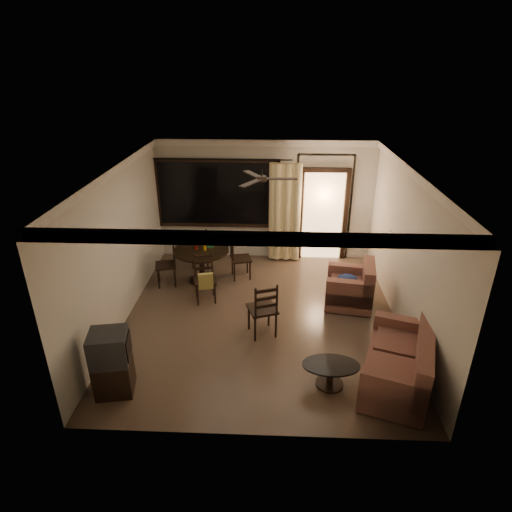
{
  "coord_description": "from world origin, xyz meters",
  "views": [
    {
      "loc": [
        0.2,
        -6.77,
        4.43
      ],
      "look_at": [
        -0.1,
        0.2,
        1.18
      ],
      "focal_mm": 30.0,
      "sensor_mm": 36.0,
      "label": 1
    }
  ],
  "objects_px": {
    "armchair": "(352,288)",
    "coffee_table": "(330,371)",
    "tv_cabinet": "(112,363)",
    "sofa": "(401,365)",
    "dining_chair_west": "(167,272)",
    "dining_chair_south": "(205,287)",
    "side_chair": "(262,318)",
    "dining_table": "(201,256)",
    "dining_chair_north": "(200,254)",
    "dining_chair_east": "(240,266)"
  },
  "relations": [
    {
      "from": "dining_chair_south",
      "to": "tv_cabinet",
      "type": "xyz_separation_m",
      "value": [
        -0.93,
        -2.6,
        0.2
      ]
    },
    {
      "from": "side_chair",
      "to": "dining_chair_east",
      "type": "bearing_deg",
      "value": -95.53
    },
    {
      "from": "dining_table",
      "to": "armchair",
      "type": "relative_size",
      "value": 1.17
    },
    {
      "from": "coffee_table",
      "to": "side_chair",
      "type": "xyz_separation_m",
      "value": [
        -1.04,
        1.25,
        0.06
      ]
    },
    {
      "from": "dining_table",
      "to": "dining_chair_east",
      "type": "relative_size",
      "value": 1.24
    },
    {
      "from": "armchair",
      "to": "coffee_table",
      "type": "relative_size",
      "value": 1.19
    },
    {
      "from": "dining_table",
      "to": "dining_chair_north",
      "type": "height_order",
      "value": "dining_table"
    },
    {
      "from": "sofa",
      "to": "coffee_table",
      "type": "height_order",
      "value": "sofa"
    },
    {
      "from": "dining_chair_south",
      "to": "sofa",
      "type": "bearing_deg",
      "value": -48.56
    },
    {
      "from": "dining_chair_west",
      "to": "tv_cabinet",
      "type": "relative_size",
      "value": 0.95
    },
    {
      "from": "dining_chair_west",
      "to": "sofa",
      "type": "distance_m",
      "value": 5.07
    },
    {
      "from": "coffee_table",
      "to": "sofa",
      "type": "bearing_deg",
      "value": 3.28
    },
    {
      "from": "sofa",
      "to": "coffee_table",
      "type": "relative_size",
      "value": 2.19
    },
    {
      "from": "dining_chair_west",
      "to": "dining_chair_south",
      "type": "relative_size",
      "value": 1.0
    },
    {
      "from": "armchair",
      "to": "coffee_table",
      "type": "xyz_separation_m",
      "value": [
        -0.67,
        -2.31,
        -0.12
      ]
    },
    {
      "from": "sofa",
      "to": "armchair",
      "type": "xyz_separation_m",
      "value": [
        -0.36,
        2.25,
        0.01
      ]
    },
    {
      "from": "dining_chair_west",
      "to": "armchair",
      "type": "xyz_separation_m",
      "value": [
        3.79,
        -0.67,
        0.08
      ]
    },
    {
      "from": "dining_chair_north",
      "to": "sofa",
      "type": "xyz_separation_m",
      "value": [
        3.61,
        -3.88,
        0.07
      ]
    },
    {
      "from": "dining_chair_west",
      "to": "dining_chair_south",
      "type": "height_order",
      "value": "same"
    },
    {
      "from": "dining_table",
      "to": "sofa",
      "type": "relative_size",
      "value": 0.64
    },
    {
      "from": "dining_table",
      "to": "dining_chair_south",
      "type": "xyz_separation_m",
      "value": [
        0.2,
        -0.84,
        -0.28
      ]
    },
    {
      "from": "dining_chair_east",
      "to": "dining_chair_north",
      "type": "relative_size",
      "value": 1.0
    },
    {
      "from": "dining_table",
      "to": "coffee_table",
      "type": "relative_size",
      "value": 1.4
    },
    {
      "from": "tv_cabinet",
      "to": "dining_chair_west",
      "type": "bearing_deg",
      "value": 79.52
    },
    {
      "from": "dining_chair_north",
      "to": "tv_cabinet",
      "type": "relative_size",
      "value": 0.95
    },
    {
      "from": "dining_table",
      "to": "dining_chair_west",
      "type": "xyz_separation_m",
      "value": [
        -0.72,
        -0.2,
        -0.3
      ]
    },
    {
      "from": "armchair",
      "to": "coffee_table",
      "type": "height_order",
      "value": "armchair"
    },
    {
      "from": "coffee_table",
      "to": "dining_table",
      "type": "bearing_deg",
      "value": 127.08
    },
    {
      "from": "dining_chair_north",
      "to": "coffee_table",
      "type": "height_order",
      "value": "dining_chair_north"
    },
    {
      "from": "dining_chair_east",
      "to": "tv_cabinet",
      "type": "xyz_separation_m",
      "value": [
        -1.54,
        -3.62,
        0.22
      ]
    },
    {
      "from": "dining_chair_south",
      "to": "sofa",
      "type": "distance_m",
      "value": 3.95
    },
    {
      "from": "dining_chair_west",
      "to": "dining_chair_north",
      "type": "bearing_deg",
      "value": 137.37
    },
    {
      "from": "dining_table",
      "to": "armchair",
      "type": "bearing_deg",
      "value": -15.74
    },
    {
      "from": "dining_chair_west",
      "to": "tv_cabinet",
      "type": "bearing_deg",
      "value": -13.57
    },
    {
      "from": "tv_cabinet",
      "to": "sofa",
      "type": "distance_m",
      "value": 4.17
    },
    {
      "from": "dining_chair_east",
      "to": "armchair",
      "type": "xyz_separation_m",
      "value": [
        2.26,
        -1.06,
        0.08
      ]
    },
    {
      "from": "dining_chair_south",
      "to": "tv_cabinet",
      "type": "distance_m",
      "value": 2.76
    },
    {
      "from": "dining_table",
      "to": "tv_cabinet",
      "type": "bearing_deg",
      "value": -102.02
    },
    {
      "from": "dining_table",
      "to": "side_chair",
      "type": "bearing_deg",
      "value": -54.67
    },
    {
      "from": "dining_chair_east",
      "to": "tv_cabinet",
      "type": "height_order",
      "value": "tv_cabinet"
    },
    {
      "from": "dining_chair_west",
      "to": "armchair",
      "type": "bearing_deg",
      "value": 66.59
    },
    {
      "from": "armchair",
      "to": "sofa",
      "type": "bearing_deg",
      "value": -71.6
    },
    {
      "from": "dining_chair_west",
      "to": "dining_chair_east",
      "type": "distance_m",
      "value": 1.58
    },
    {
      "from": "dining_chair_north",
      "to": "armchair",
      "type": "distance_m",
      "value": 3.64
    },
    {
      "from": "coffee_table",
      "to": "side_chair",
      "type": "bearing_deg",
      "value": 129.61
    },
    {
      "from": "side_chair",
      "to": "armchair",
      "type": "bearing_deg",
      "value": -168.41
    },
    {
      "from": "dining_chair_south",
      "to": "coffee_table",
      "type": "relative_size",
      "value": 1.13
    },
    {
      "from": "tv_cabinet",
      "to": "sofa",
      "type": "bearing_deg",
      "value": -5.9
    },
    {
      "from": "dining_chair_west",
      "to": "dining_chair_east",
      "type": "bearing_deg",
      "value": 90.8
    },
    {
      "from": "dining_table",
      "to": "side_chair",
      "type": "xyz_separation_m",
      "value": [
        1.36,
        -1.92,
        -0.27
      ]
    }
  ]
}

